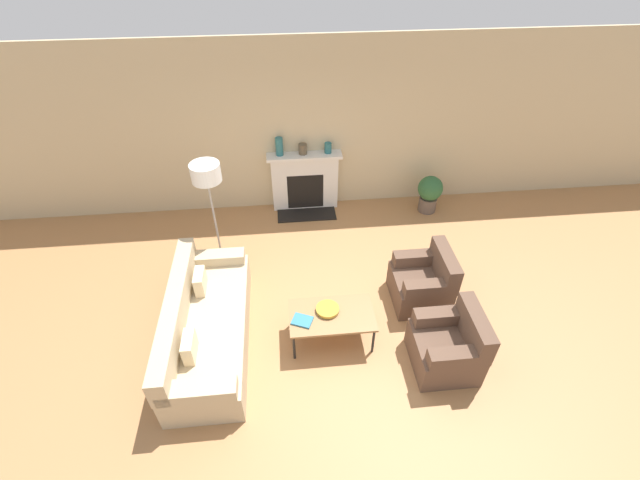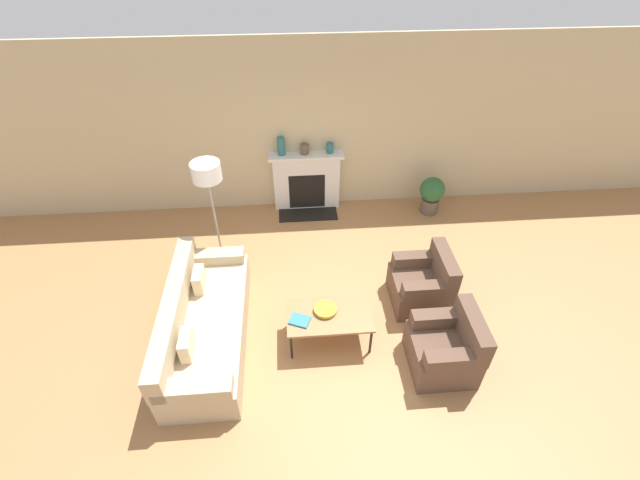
{
  "view_description": "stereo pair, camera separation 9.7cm",
  "coord_description": "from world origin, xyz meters",
  "px_view_note": "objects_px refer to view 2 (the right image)",
  "views": [
    {
      "loc": [
        -0.37,
        -3.38,
        4.51
      ],
      "look_at": [
        0.11,
        1.5,
        0.45
      ],
      "focal_mm": 24.0,
      "sensor_mm": 36.0,
      "label": 1
    },
    {
      "loc": [
        -0.28,
        -3.39,
        4.51
      ],
      "look_at": [
        0.11,
        1.5,
        0.45
      ],
      "focal_mm": 24.0,
      "sensor_mm": 36.0,
      "label": 2
    }
  ],
  "objects_px": {
    "floor_lamp": "(208,183)",
    "mantel_vase_center_left": "(305,149)",
    "book": "(300,320)",
    "mantel_vase_center_right": "(330,148)",
    "bowl": "(325,309)",
    "armchair_near": "(447,348)",
    "armchair_far": "(423,284)",
    "coffee_table": "(329,316)",
    "potted_plant": "(432,193)",
    "couch": "(204,324)",
    "mantel_vase_left": "(281,146)",
    "fireplace": "(306,182)"
  },
  "relations": [
    {
      "from": "mantel_vase_left",
      "to": "armchair_far",
      "type": "bearing_deg",
      "value": -52.67
    },
    {
      "from": "floor_lamp",
      "to": "potted_plant",
      "type": "xyz_separation_m",
      "value": [
        3.55,
        1.04,
        -1.04
      ]
    },
    {
      "from": "potted_plant",
      "to": "fireplace",
      "type": "bearing_deg",
      "value": 171.25
    },
    {
      "from": "couch",
      "to": "armchair_near",
      "type": "relative_size",
      "value": 2.76
    },
    {
      "from": "armchair_near",
      "to": "bowl",
      "type": "xyz_separation_m",
      "value": [
        -1.39,
        0.57,
        0.17
      ]
    },
    {
      "from": "book",
      "to": "mantel_vase_center_right",
      "type": "distance_m",
      "value": 3.21
    },
    {
      "from": "couch",
      "to": "mantel_vase_center_left",
      "type": "distance_m",
      "value": 3.33
    },
    {
      "from": "couch",
      "to": "potted_plant",
      "type": "relative_size",
      "value": 3.35
    },
    {
      "from": "mantel_vase_center_right",
      "to": "coffee_table",
      "type": "bearing_deg",
      "value": -95.52
    },
    {
      "from": "coffee_table",
      "to": "mantel_vase_center_left",
      "type": "distance_m",
      "value": 3.08
    },
    {
      "from": "fireplace",
      "to": "mantel_vase_center_left",
      "type": "height_order",
      "value": "mantel_vase_center_left"
    },
    {
      "from": "bowl",
      "to": "book",
      "type": "height_order",
      "value": "bowl"
    },
    {
      "from": "couch",
      "to": "floor_lamp",
      "type": "bearing_deg",
      "value": -2.32
    },
    {
      "from": "armchair_near",
      "to": "book",
      "type": "xyz_separation_m",
      "value": [
        -1.71,
        0.43,
        0.15
      ]
    },
    {
      "from": "mantel_vase_left",
      "to": "fireplace",
      "type": "bearing_deg",
      "value": -2.14
    },
    {
      "from": "couch",
      "to": "mantel_vase_left",
      "type": "height_order",
      "value": "mantel_vase_left"
    },
    {
      "from": "armchair_near",
      "to": "coffee_table",
      "type": "height_order",
      "value": "armchair_near"
    },
    {
      "from": "armchair_far",
      "to": "mantel_vase_center_left",
      "type": "distance_m",
      "value": 2.97
    },
    {
      "from": "armchair_far",
      "to": "floor_lamp",
      "type": "distance_m",
      "value": 3.23
    },
    {
      "from": "armchair_near",
      "to": "book",
      "type": "bearing_deg",
      "value": -104.25
    },
    {
      "from": "floor_lamp",
      "to": "mantel_vase_center_right",
      "type": "xyz_separation_m",
      "value": [
        1.79,
        1.39,
        -0.27
      ]
    },
    {
      "from": "fireplace",
      "to": "mantel_vase_left",
      "type": "xyz_separation_m",
      "value": [
        -0.4,
        0.02,
        0.7
      ]
    },
    {
      "from": "potted_plant",
      "to": "mantel_vase_center_right",
      "type": "bearing_deg",
      "value": 168.8
    },
    {
      "from": "coffee_table",
      "to": "book",
      "type": "distance_m",
      "value": 0.38
    },
    {
      "from": "couch",
      "to": "bowl",
      "type": "height_order",
      "value": "couch"
    },
    {
      "from": "book",
      "to": "mantel_vase_center_right",
      "type": "bearing_deg",
      "value": 101.21
    },
    {
      "from": "coffee_table",
      "to": "potted_plant",
      "type": "bearing_deg",
      "value": 52.19
    },
    {
      "from": "coffee_table",
      "to": "mantel_vase_center_right",
      "type": "bearing_deg",
      "value": 84.48
    },
    {
      "from": "bowl",
      "to": "mantel_vase_center_right",
      "type": "distance_m",
      "value": 3.02
    },
    {
      "from": "armchair_far",
      "to": "bowl",
      "type": "xyz_separation_m",
      "value": [
        -1.39,
        -0.49,
        0.17
      ]
    },
    {
      "from": "bowl",
      "to": "mantel_vase_center_right",
      "type": "height_order",
      "value": "mantel_vase_center_right"
    },
    {
      "from": "mantel_vase_center_right",
      "to": "armchair_near",
      "type": "bearing_deg",
      "value": -73.24
    },
    {
      "from": "couch",
      "to": "coffee_table",
      "type": "relative_size",
      "value": 2.16
    },
    {
      "from": "armchair_far",
      "to": "mantel_vase_center_left",
      "type": "bearing_deg",
      "value": -148.83
    },
    {
      "from": "armchair_near",
      "to": "book",
      "type": "distance_m",
      "value": 1.77
    },
    {
      "from": "armchair_far",
      "to": "coffee_table",
      "type": "xyz_separation_m",
      "value": [
        -1.34,
        -0.55,
        0.1
      ]
    },
    {
      "from": "armchair_far",
      "to": "mantel_vase_center_right",
      "type": "distance_m",
      "value": 2.79
    },
    {
      "from": "bowl",
      "to": "armchair_near",
      "type": "bearing_deg",
      "value": -22.21
    },
    {
      "from": "fireplace",
      "to": "mantel_vase_center_left",
      "type": "distance_m",
      "value": 0.63
    },
    {
      "from": "armchair_far",
      "to": "floor_lamp",
      "type": "xyz_separation_m",
      "value": [
        -2.85,
        1.05,
        1.1
      ]
    },
    {
      "from": "couch",
      "to": "mantel_vase_left",
      "type": "xyz_separation_m",
      "value": [
        1.04,
        2.89,
        0.92
      ]
    },
    {
      "from": "mantel_vase_center_left",
      "to": "potted_plant",
      "type": "distance_m",
      "value": 2.34
    },
    {
      "from": "coffee_table",
      "to": "mantel_vase_center_right",
      "type": "relative_size",
      "value": 6.05
    },
    {
      "from": "couch",
      "to": "mantel_vase_center_left",
      "type": "bearing_deg",
      "value": -26.34
    },
    {
      "from": "armchair_far",
      "to": "mantel_vase_left",
      "type": "bearing_deg",
      "value": -142.67
    },
    {
      "from": "book",
      "to": "coffee_table",
      "type": "bearing_deg",
      "value": 34.42
    },
    {
      "from": "fireplace",
      "to": "bowl",
      "type": "bearing_deg",
      "value": -88.59
    },
    {
      "from": "fireplace",
      "to": "mantel_vase_center_left",
      "type": "xyz_separation_m",
      "value": [
        -0.02,
        0.02,
        0.63
      ]
    },
    {
      "from": "floor_lamp",
      "to": "mantel_vase_center_left",
      "type": "relative_size",
      "value": 9.89
    },
    {
      "from": "couch",
      "to": "armchair_near",
      "type": "distance_m",
      "value": 2.97
    }
  ]
}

